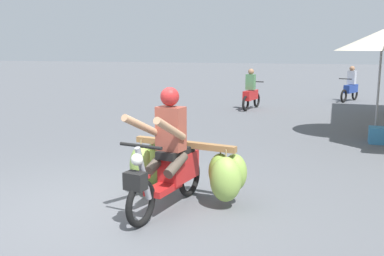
# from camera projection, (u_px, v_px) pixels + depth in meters

# --- Properties ---
(ground_plane) EXTENTS (120.00, 120.00, 0.00)m
(ground_plane) POSITION_uv_depth(u_px,v_px,m) (104.00, 211.00, 5.51)
(ground_plane) COLOR #56595E
(motorbike_main_loaded) EXTENTS (1.76, 1.93, 1.58)m
(motorbike_main_loaded) POSITION_uv_depth(u_px,v_px,m) (178.00, 165.00, 5.78)
(motorbike_main_loaded) COLOR black
(motorbike_main_loaded) RESTS_ON ground
(motorbike_distant_ahead_left) EXTENTS (0.79, 1.52, 1.40)m
(motorbike_distant_ahead_left) POSITION_uv_depth(u_px,v_px,m) (351.00, 87.00, 17.07)
(motorbike_distant_ahead_left) COLOR black
(motorbike_distant_ahead_left) RESTS_ON ground
(motorbike_distant_ahead_right) EXTENTS (0.54, 1.61, 1.40)m
(motorbike_distant_ahead_right) POSITION_uv_depth(u_px,v_px,m) (251.00, 93.00, 14.71)
(motorbike_distant_ahead_right) COLOR black
(motorbike_distant_ahead_right) RESTS_ON ground
(market_umbrella_near_shop) EXTENTS (2.05, 2.05, 2.48)m
(market_umbrella_near_shop) POSITION_uv_depth(u_px,v_px,m) (382.00, 40.00, 9.57)
(market_umbrella_near_shop) COLOR #99999E
(market_umbrella_near_shop) RESTS_ON ground
(produce_crate) EXTENTS (0.56, 0.40, 0.36)m
(produce_crate) POSITION_uv_depth(u_px,v_px,m) (382.00, 135.00, 9.43)
(produce_crate) COLOR teal
(produce_crate) RESTS_ON ground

